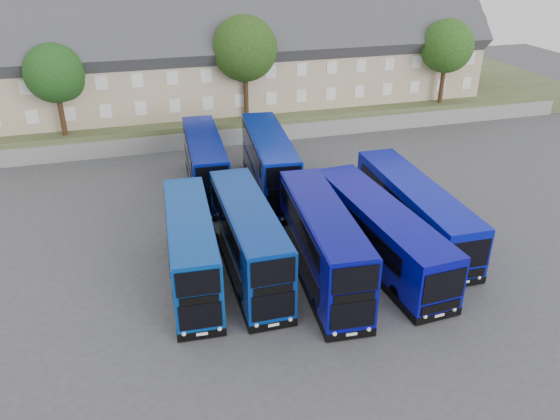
{
  "coord_description": "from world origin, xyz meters",
  "views": [
    {
      "loc": [
        -8.6,
        -22.82,
        17.46
      ],
      "look_at": [
        -0.36,
        5.92,
        2.2
      ],
      "focal_mm": 35.0,
      "sensor_mm": 36.0,
      "label": 1
    }
  ],
  "objects": [
    {
      "name": "dd_rear_left",
      "position": [
        -3.6,
        14.75,
        2.07
      ],
      "size": [
        3.01,
        10.72,
        4.21
      ],
      "rotation": [
        0.0,
        0.0,
        -0.05
      ],
      "color": "navy",
      "rests_on": "ground"
    },
    {
      "name": "tree_west",
      "position": [
        -13.85,
        25.1,
        7.05
      ],
      "size": [
        4.8,
        4.8,
        7.65
      ],
      "color": "#382314",
      "rests_on": "earth_bank"
    },
    {
      "name": "tree_east",
      "position": [
        22.15,
        25.1,
        7.39
      ],
      "size": [
        5.12,
        5.12,
        8.16
      ],
      "color": "#382314",
      "rests_on": "earth_bank"
    },
    {
      "name": "coach_east_a",
      "position": [
        4.66,
        2.3,
        1.71
      ],
      "size": [
        3.51,
        12.87,
        3.48
      ],
      "rotation": [
        0.0,
        0.0,
        0.07
      ],
      "color": "#07088F",
      "rests_on": "ground"
    },
    {
      "name": "tree_far",
      "position": [
        28.15,
        32.1,
        7.73
      ],
      "size": [
        5.44,
        5.44,
        8.67
      ],
      "color": "#382314",
      "rests_on": "earth_bank"
    },
    {
      "name": "dd_front_mid",
      "position": [
        -3.06,
        2.89,
        2.09
      ],
      "size": [
        2.53,
        10.76,
        4.27
      ],
      "rotation": [
        0.0,
        0.0,
        -0.01
      ],
      "color": "navy",
      "rests_on": "ground"
    },
    {
      "name": "dd_front_right",
      "position": [
        0.71,
        1.31,
        2.14
      ],
      "size": [
        3.33,
        11.13,
        4.36
      ],
      "rotation": [
        0.0,
        0.0,
        -0.08
      ],
      "color": "#06087B",
      "rests_on": "ground"
    },
    {
      "name": "dd_front_left",
      "position": [
        -6.24,
        2.95,
        2.01
      ],
      "size": [
        2.98,
        10.41,
        4.09
      ],
      "rotation": [
        0.0,
        0.0,
        -0.06
      ],
      "color": "navy",
      "rests_on": "ground"
    },
    {
      "name": "dd_rear_right",
      "position": [
        0.89,
        13.19,
        2.19
      ],
      "size": [
        3.6,
        11.42,
        4.46
      ],
      "rotation": [
        0.0,
        0.0,
        -0.09
      ],
      "color": "#081E9E",
      "rests_on": "ground"
    },
    {
      "name": "earth_bank",
      "position": [
        0.0,
        34.0,
        1.0
      ],
      "size": [
        80.0,
        20.0,
        2.0
      ],
      "primitive_type": "cube",
      "color": "#414A29",
      "rests_on": "ground"
    },
    {
      "name": "ground",
      "position": [
        0.0,
        0.0,
        0.0
      ],
      "size": [
        120.0,
        120.0,
        0.0
      ],
      "primitive_type": "plane",
      "color": "#404045",
      "rests_on": "ground"
    },
    {
      "name": "terrace_row",
      "position": [
        0.0,
        30.0,
        6.6
      ],
      "size": [
        54.0,
        10.4,
        11.2
      ],
      "color": "tan",
      "rests_on": "earth_bank"
    },
    {
      "name": "tree_mid",
      "position": [
        2.15,
        25.6,
        8.07
      ],
      "size": [
        5.76,
        5.76,
        9.18
      ],
      "color": "#382314",
      "rests_on": "earth_bank"
    },
    {
      "name": "coach_east_b",
      "position": [
        8.07,
        4.49,
        1.7
      ],
      "size": [
        2.91,
        12.71,
        3.46
      ],
      "rotation": [
        0.0,
        0.0,
        -0.02
      ],
      "color": "#0810A0",
      "rests_on": "ground"
    },
    {
      "name": "retaining_wall",
      "position": [
        0.0,
        24.0,
        0.75
      ],
      "size": [
        70.0,
        0.4,
        1.5
      ],
      "primitive_type": "cube",
      "color": "slate",
      "rests_on": "ground"
    }
  ]
}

